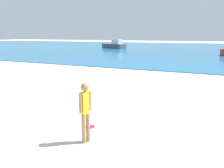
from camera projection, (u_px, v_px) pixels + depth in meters
name	position (u px, v px, depth m)	size (l,w,h in m)	color
water	(193.00, 49.00, 43.09)	(160.00, 60.00, 0.06)	#1E6B9E
person_standing	(85.00, 109.00, 5.42)	(0.20, 0.33, 1.53)	#936B4C
frisbee	(90.00, 127.00, 6.51)	(0.26, 0.26, 0.03)	#E51E4C
boat_far	(114.00, 45.00, 43.42)	(5.55, 3.81, 1.81)	#4C4C51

